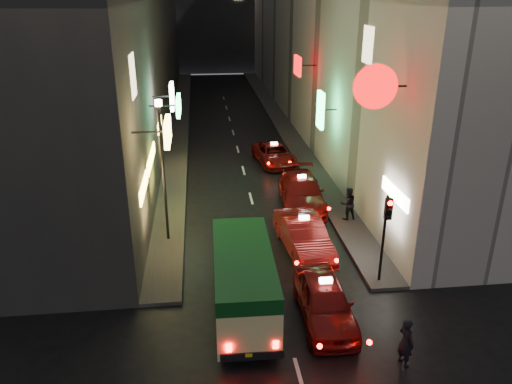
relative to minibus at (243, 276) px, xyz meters
name	(u,v)px	position (x,y,z in m)	size (l,w,h in m)	color
building_left	(123,10)	(-6.66, 26.75, 7.49)	(7.50, 52.00, 18.00)	#33302E
building_right	(329,10)	(9.33, 26.75, 7.49)	(7.99, 52.00, 18.00)	beige
sidewalk_left	(180,124)	(-2.91, 26.75, -1.43)	(1.50, 52.00, 0.15)	#44413F
sidewalk_right	(280,121)	(5.59, 26.75, -1.43)	(1.50, 52.00, 0.15)	#44413F
minibus	(243,276)	(0.00, 0.00, 0.00)	(2.07, 5.60, 2.39)	#F1E997
taxi_near	(325,298)	(2.69, -0.62, -0.67)	(2.28, 5.34, 1.85)	maroon
taxi_second	(303,233)	(2.94, 4.18, -0.64)	(2.77, 5.68, 1.91)	maroon
taxi_third	(301,190)	(3.82, 8.98, -0.61)	(2.76, 5.82, 1.97)	maroon
taxi_far	(274,153)	(3.42, 15.87, -0.77)	(2.51, 4.84, 1.64)	maroon
pedestrian_crossing	(406,339)	(4.55, -3.06, -0.61)	(0.59, 0.38, 1.80)	black
pedestrian_sidewalk	(348,202)	(5.66, 6.82, -0.45)	(0.69, 0.43, 1.82)	black
traffic_light	(387,221)	(5.34, 1.22, 1.18)	(0.26, 0.43, 3.50)	black
lamp_post	(163,163)	(-2.86, 5.75, 2.21)	(0.28, 0.28, 6.22)	black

